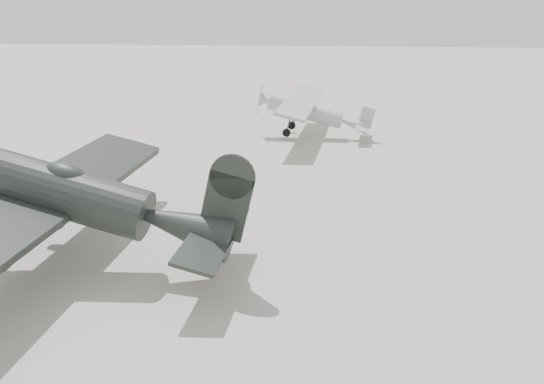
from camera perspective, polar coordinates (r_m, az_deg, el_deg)
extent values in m
plane|color=#AEA79B|center=(19.53, -1.34, -4.40)|extent=(160.00, 160.00, 0.00)
cylinder|color=black|center=(17.37, -20.87, -0.41)|extent=(5.04, 1.91, 1.57)
cone|color=black|center=(15.86, -9.17, -1.00)|extent=(3.02, 1.66, 1.46)
ellipsoid|color=black|center=(17.27, -21.80, 1.80)|extent=(1.29, 0.85, 0.52)
cube|color=black|center=(17.90, -22.91, -1.44)|extent=(3.29, 13.62, 0.25)
cube|color=black|center=(15.59, -6.04, -1.01)|extent=(1.56, 4.80, 0.11)
cube|color=black|center=(15.23, -5.56, 2.31)|extent=(1.35, 0.21, 2.02)
cylinder|color=black|center=(17.61, -26.01, -7.79)|extent=(0.77, 0.23, 0.76)
cylinder|color=black|center=(19.88, -21.19, -3.91)|extent=(0.77, 0.23, 0.76)
cylinder|color=#333333|center=(17.30, -26.39, -5.58)|extent=(0.13, 0.13, 1.57)
cylinder|color=#333333|center=(19.60, -21.46, -1.89)|extent=(0.13, 0.13, 1.57)
cylinder|color=black|center=(15.73, -4.98, -2.90)|extent=(0.25, 0.11, 0.25)
cylinder|color=#A3A5A8|center=(32.77, 3.62, 8.67)|extent=(4.71, 1.45, 0.98)
cone|color=#A3A5A8|center=(32.52, 9.14, 8.37)|extent=(1.69, 1.05, 0.89)
cone|color=#A3A5A8|center=(33.20, -0.85, 8.86)|extent=(0.63, 0.98, 0.93)
cube|color=#A3A5A8|center=(33.28, -1.46, 8.88)|extent=(0.06, 0.13, 1.96)
cube|color=#A3A5A8|center=(32.72, 3.02, 9.65)|extent=(2.69, 9.93, 0.16)
cube|color=#A3A5A8|center=(32.50, 9.93, 8.39)|extent=(1.11, 3.10, 0.07)
cube|color=#A3A5A8|center=(32.39, 10.15, 9.39)|extent=(0.81, 0.15, 1.16)
cylinder|color=black|center=(32.23, 2.07, 6.03)|extent=(0.51, 0.18, 0.50)
cylinder|color=black|center=(34.11, 2.60, 6.82)|extent=(0.51, 0.18, 0.50)
cylinder|color=#333333|center=(32.11, 2.08, 6.91)|extent=(0.09, 0.09, 1.07)
cylinder|color=#333333|center=(34.00, 2.61, 7.65)|extent=(0.09, 0.09, 1.07)
cylinder|color=black|center=(32.56, 10.22, 7.84)|extent=(0.17, 0.08, 0.16)
cylinder|color=#333333|center=(19.97, -26.89, -3.94)|extent=(0.07, 0.07, 1.41)
cylinder|color=#333333|center=(20.48, -26.00, -3.21)|extent=(0.07, 0.07, 1.41)
cube|color=black|center=(20.16, -26.51, -3.14)|extent=(0.08, 0.98, 0.98)
cube|color=beige|center=(20.16, -26.63, -3.00)|extent=(0.02, 0.76, 0.20)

